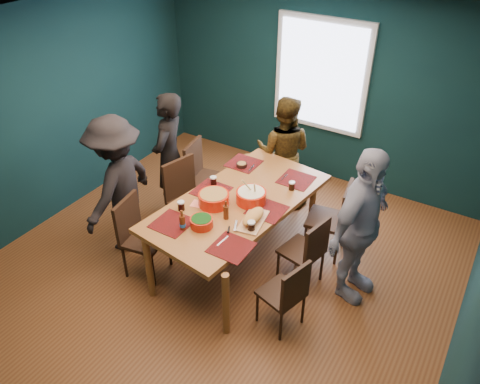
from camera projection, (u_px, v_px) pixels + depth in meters
The scene contains 26 objects.
room at pixel (236, 154), 4.93m from camera, with size 5.01×5.01×2.71m.
dining_table at pixel (238, 206), 5.21m from camera, with size 1.37×2.31×0.83m.
chair_left_far at pixel (201, 172), 6.13m from camera, with size 0.52×0.52×1.00m.
chair_left_mid at pixel (186, 193), 5.71m from camera, with size 0.56×0.56×1.01m.
chair_left_near at pixel (137, 231), 5.16m from camera, with size 0.49×0.49×0.95m.
chair_right_far at pixel (335, 215), 5.39m from camera, with size 0.50×0.50×0.97m.
chair_right_mid at pixel (308, 248), 4.97m from camera, with size 0.48×0.48×0.89m.
chair_right_near at pixel (288, 292), 4.49m from camera, with size 0.47×0.47×0.84m.
person_far_left at pixel (170, 157), 5.93m from camera, with size 0.62×0.41×1.70m, color black.
person_back at pixel (283, 152), 6.20m from camera, with size 0.75×0.59×1.55m, color black.
person_right at pixel (360, 227), 4.69m from camera, with size 1.04×0.43×1.77m, color white.
person_near_left at pixel (119, 186), 5.37m from camera, with size 1.10×0.64×1.71m, color black.
bowl_salad at pixel (214, 199), 5.06m from camera, with size 0.34×0.34×0.14m.
bowl_dumpling at pixel (251, 196), 5.10m from camera, with size 0.33×0.33×0.31m.
bowl_herbs at pixel (202, 222), 4.75m from camera, with size 0.24×0.24×0.10m.
cutting_board at pixel (253, 218), 4.81m from camera, with size 0.30×0.55×0.12m.
small_bowl at pixel (242, 165), 5.74m from camera, with size 0.13×0.13×0.05m.
beer_bottle_a at pixel (182, 223), 4.69m from camera, with size 0.06×0.06×0.23m.
beer_bottle_b at pixel (226, 212), 4.84m from camera, with size 0.06×0.06×0.22m.
cola_glass_a at pixel (181, 205), 4.99m from camera, with size 0.08×0.08×0.11m.
cola_glass_b at pixel (251, 226), 4.69m from camera, with size 0.08×0.08×0.11m.
cola_glass_c at pixel (292, 185), 5.31m from camera, with size 0.07×0.07×0.10m.
cola_glass_d at pixel (213, 180), 5.39m from camera, with size 0.08×0.08×0.11m.
napkin_a at pixel (269, 205), 5.09m from camera, with size 0.13×0.13×0.00m, color #F88268.
napkin_b at pixel (198, 204), 5.11m from camera, with size 0.14×0.14×0.00m, color #F88268.
napkin_c at pixel (232, 250), 4.48m from camera, with size 0.14×0.14×0.00m, color #F88268.
Camera 1 is at (2.29, -3.38, 3.80)m, focal length 35.00 mm.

